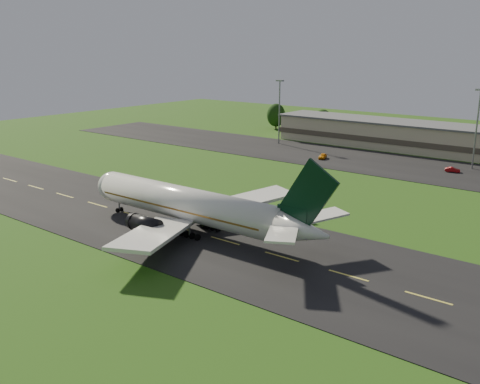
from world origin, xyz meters
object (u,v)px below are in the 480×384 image
Objects in this scene: airliner at (190,205)px; service_vehicle_a at (323,156)px; light_mast_west at (279,104)px; service_vehicle_b at (453,170)px; light_mast_centre at (478,119)px.

airliner is 68.68m from service_vehicle_a.
airliner is 12.08× the size of service_vehicle_a.
service_vehicle_a is (23.48, -12.65, -11.92)m from light_mast_west.
service_vehicle_a is 34.27m from service_vehicle_b.
service_vehicle_a is at bearing -28.32° from light_mast_west.
light_mast_west is 5.61× the size of service_vehicle_b.
airliner is at bearing 147.45° from service_vehicle_b.
airliner is 83.78m from light_mast_centre.
light_mast_centre is 4.80× the size of service_vehicle_a.
airliner is at bearing -94.43° from service_vehicle_a.
light_mast_west reaches higher than service_vehicle_a.
light_mast_centre is (60.00, 0.00, 0.00)m from light_mast_west.
service_vehicle_b is (20.87, 72.87, -3.96)m from airliner.
airliner is 88.26m from light_mast_west.
airliner is at bearing -106.42° from light_mast_centre.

